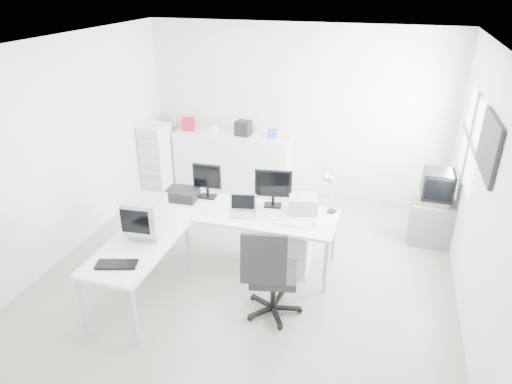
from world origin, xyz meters
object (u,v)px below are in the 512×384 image
(laser_printer, at_px, (303,204))
(crt_tv, at_px, (437,187))
(crt_monitor, at_px, (146,215))
(sideboard, at_px, (233,162))
(lcd_monitor_large, at_px, (273,189))
(filing_cabinet, at_px, (157,158))
(main_desk, at_px, (241,236))
(drawer_pedestal, at_px, (295,248))
(laptop, at_px, (242,207))
(tv_cabinet, at_px, (431,222))
(lcd_monitor_small, at_px, (207,181))
(inkjet_printer, at_px, (182,194))
(side_desk, at_px, (140,273))
(office_chair, at_px, (274,270))

(laser_printer, relative_size, crt_tv, 0.71)
(crt_monitor, bearing_deg, laser_printer, 29.33)
(sideboard, bearing_deg, crt_tv, -15.36)
(lcd_monitor_large, distance_m, filing_cabinet, 2.90)
(main_desk, bearing_deg, drawer_pedestal, 4.09)
(drawer_pedestal, distance_m, laser_printer, 0.58)
(laser_printer, distance_m, crt_monitor, 1.93)
(laptop, distance_m, sideboard, 2.43)
(sideboard, bearing_deg, tv_cabinet, -15.36)
(drawer_pedestal, xyz_separation_m, laser_printer, (0.05, 0.17, 0.55))
(sideboard, bearing_deg, lcd_monitor_small, -80.67)
(lcd_monitor_large, bearing_deg, drawer_pedestal, -38.22)
(inkjet_printer, xyz_separation_m, lcd_monitor_large, (1.20, 0.15, 0.17))
(main_desk, height_order, lcd_monitor_small, lcd_monitor_small)
(main_desk, bearing_deg, side_desk, -127.69)
(lcd_monitor_large, xyz_separation_m, laser_printer, (0.40, -0.03, -0.14))
(laptop, bearing_deg, main_desk, 104.60)
(office_chair, distance_m, crt_tv, 2.73)
(main_desk, xyz_separation_m, tv_cabinet, (2.39, 1.23, -0.06))
(filing_cabinet, bearing_deg, office_chair, -43.13)
(main_desk, bearing_deg, tv_cabinet, 27.23)
(main_desk, height_order, crt_monitor, crt_monitor)
(inkjet_printer, xyz_separation_m, crt_monitor, (0.00, -0.95, 0.18))
(crt_tv, distance_m, sideboard, 3.39)
(main_desk, xyz_separation_m, laser_printer, (0.75, 0.22, 0.48))
(main_desk, xyz_separation_m, drawer_pedestal, (0.70, 0.05, -0.08))
(crt_tv, bearing_deg, main_desk, -152.77)
(laser_printer, distance_m, sideboard, 2.52)
(main_desk, distance_m, filing_cabinet, 2.73)
(filing_cabinet, bearing_deg, side_desk, -66.01)
(laser_printer, xyz_separation_m, crt_tv, (1.64, 1.01, -0.01))
(lcd_monitor_large, distance_m, sideboard, 2.28)
(main_desk, relative_size, inkjet_printer, 5.98)
(crt_tv, bearing_deg, filing_cabinet, 173.72)
(crt_monitor, bearing_deg, laptop, 35.36)
(lcd_monitor_large, xyz_separation_m, crt_monitor, (-1.20, -1.10, 0.00))
(lcd_monitor_large, relative_size, laptop, 1.44)
(inkjet_printer, xyz_separation_m, sideboard, (-0.01, 2.02, -0.32))
(office_chair, height_order, tv_cabinet, office_chair)
(laser_printer, height_order, sideboard, sideboard)
(side_desk, relative_size, lcd_monitor_large, 2.87)
(tv_cabinet, bearing_deg, lcd_monitor_large, -154.34)
(laser_printer, bearing_deg, office_chair, -107.97)
(filing_cabinet, bearing_deg, crt_monitor, -63.98)
(office_chair, bearing_deg, sideboard, 105.26)
(drawer_pedestal, bearing_deg, main_desk, -175.91)
(laser_printer, distance_m, office_chair, 1.12)
(drawer_pedestal, distance_m, crt_tv, 2.13)
(lcd_monitor_small, distance_m, sideboard, 1.96)
(main_desk, height_order, laser_printer, laser_printer)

